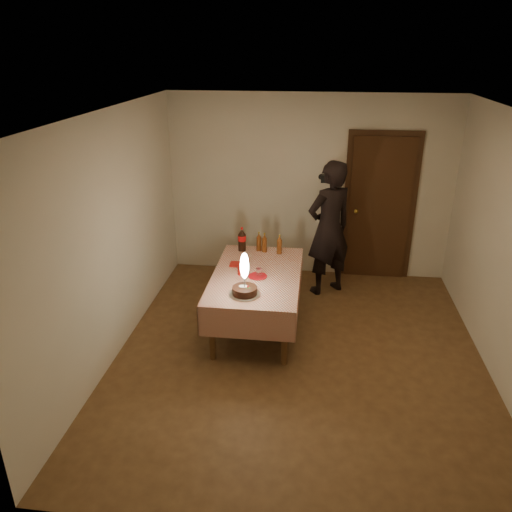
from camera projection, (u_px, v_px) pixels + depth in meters
name	position (u px, v px, depth m)	size (l,w,h in m)	color
ground	(299.00, 355.00, 5.53)	(4.00, 4.50, 0.01)	brown
room_shell	(308.00, 211.00, 4.95)	(4.04, 4.54, 2.62)	beige
dining_table	(257.00, 281.00, 5.87)	(1.02, 1.72, 0.70)	brown
birthday_cake	(245.00, 284.00, 5.31)	(0.33, 0.33, 0.48)	white
red_plate	(258.00, 276.00, 5.77)	(0.22, 0.22, 0.01)	#B20C14
red_cup	(241.00, 270.00, 5.80)	(0.08, 0.08, 0.10)	#AE120C
clear_cup	(259.00, 272.00, 5.77)	(0.07, 0.07, 0.09)	white
napkin_stack	(236.00, 264.00, 6.06)	(0.15, 0.15, 0.02)	#A31812
cola_bottle	(242.00, 239.00, 6.44)	(0.10, 0.10, 0.32)	black
amber_bottle_left	(259.00, 242.00, 6.45)	(0.06, 0.06, 0.26)	#5E2D10
amber_bottle_right	(279.00, 245.00, 6.36)	(0.06, 0.06, 0.26)	#5E2D10
amber_bottle_mid	(264.00, 243.00, 6.41)	(0.06, 0.06, 0.26)	#5E2D10
photographer	(329.00, 229.00, 6.62)	(0.80, 0.75, 1.84)	black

